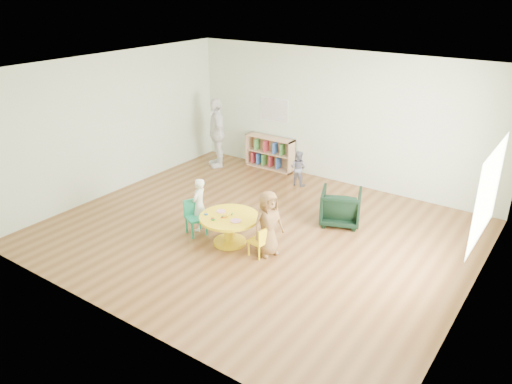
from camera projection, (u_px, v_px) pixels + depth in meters
room at (258, 128)px, 7.97m from camera, size 7.10×7.00×2.80m
activity_table at (229, 225)px, 8.25m from camera, size 0.99×0.99×0.54m
kid_chair_left at (195, 216)px, 8.59m from camera, size 0.43×0.43×0.61m
kid_chair_right at (260, 241)px, 7.89m from camera, size 0.30×0.30×0.51m
bookshelf at (270, 153)px, 11.58m from camera, size 1.20×0.30×0.75m
alphabet_poster at (274, 110)px, 11.28m from camera, size 0.74×0.01×0.54m
armchair at (341, 207)px, 8.94m from camera, size 0.90×0.92×0.65m
child_left at (199, 205)px, 8.65m from camera, size 0.30×0.39×0.96m
child_right at (268, 223)px, 7.85m from camera, size 0.52×0.62×1.08m
toddler at (298, 168)px, 10.59m from camera, size 0.39×0.31×0.76m
adult_caretaker at (217, 133)px, 11.52m from camera, size 0.98×0.91×1.62m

